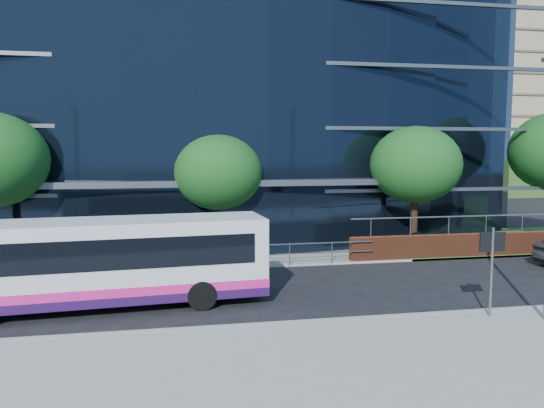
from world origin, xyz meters
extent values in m
plane|color=black|center=(0.00, 0.00, 0.00)|extent=(200.00, 200.00, 0.00)
cube|color=gray|center=(0.00, -5.00, 0.07)|extent=(80.00, 8.00, 0.15)
cube|color=gray|center=(0.00, -1.00, 0.08)|extent=(80.00, 0.25, 0.16)
cube|color=gold|center=(0.00, -0.80, 0.01)|extent=(80.00, 0.08, 0.01)
cube|color=gold|center=(0.00, -0.65, 0.01)|extent=(80.00, 0.08, 0.01)
cube|color=gray|center=(-6.00, 11.00, 0.05)|extent=(50.00, 8.00, 0.10)
cube|color=black|center=(-4.00, 24.00, 8.00)|extent=(38.00, 16.00, 16.00)
cube|color=#595E66|center=(-4.00, 9.50, 3.70)|extent=(22.00, 1.20, 0.30)
cube|color=slate|center=(-8.00, 7.00, 1.05)|extent=(24.00, 0.05, 0.05)
cube|color=slate|center=(-8.00, 7.00, 0.60)|extent=(24.00, 0.05, 0.05)
cylinder|color=slate|center=(-8.00, 7.00, 0.55)|extent=(0.04, 0.04, 1.10)
cube|color=#2D511E|center=(32.00, 56.00, 2.00)|extent=(60.00, 42.00, 4.00)
cube|color=#9D8569|center=(32.00, 58.00, 17.00)|extent=(50.00, 12.00, 26.00)
cylinder|color=slate|center=(4.50, -1.60, 1.55)|extent=(0.08, 0.08, 2.80)
cube|color=black|center=(4.50, -1.58, 2.50)|extent=(0.85, 0.06, 0.60)
cylinder|color=black|center=(-3.00, 9.50, 1.43)|extent=(0.36, 0.36, 2.86)
ellipsoid|color=#154C1A|center=(-3.00, 9.50, 4.23)|extent=(4.29, 4.29, 3.65)
cylinder|color=black|center=(7.00, 9.00, 1.54)|extent=(0.36, 0.36, 3.08)
ellipsoid|color=#154C1A|center=(7.00, 9.00, 4.55)|extent=(4.62, 4.62, 3.93)
cylinder|color=black|center=(24.00, 40.00, 1.54)|extent=(0.36, 0.36, 3.08)
ellipsoid|color=#154C1A|center=(24.00, 40.00, 4.55)|extent=(4.62, 4.62, 3.93)
cylinder|color=black|center=(40.00, 42.00, 1.43)|extent=(0.36, 0.36, 2.86)
ellipsoid|color=#154C1A|center=(40.00, 42.00, 4.23)|extent=(4.29, 4.29, 3.65)
cube|color=silver|center=(-7.55, 2.07, 1.67)|extent=(11.10, 3.35, 2.64)
cube|color=#2A1045|center=(-7.55, 2.07, 0.50)|extent=(11.13, 3.40, 0.30)
cube|color=#D61F81|center=(-7.55, 2.07, 0.80)|extent=(11.13, 3.40, 0.30)
cube|color=black|center=(-6.96, 2.12, 2.04)|extent=(8.93, 3.22, 0.99)
cylinder|color=black|center=(-4.29, 1.20, 0.50)|extent=(1.02, 0.38, 0.99)
camera|label=1|loc=(-5.18, -16.17, 5.37)|focal=35.00mm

